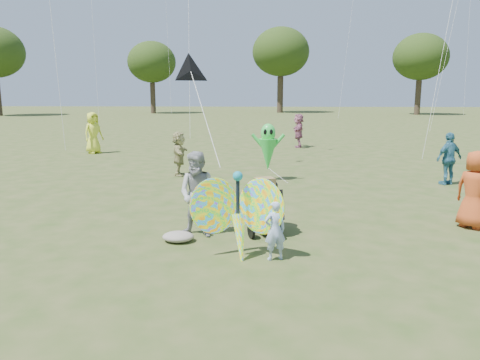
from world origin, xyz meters
name	(u,v)px	position (x,y,z in m)	size (l,w,h in m)	color
ground	(247,269)	(0.00, 0.00, 0.00)	(160.00, 160.00, 0.00)	#51592B
child_girl	(275,230)	(0.42, 0.42, 0.49)	(0.36, 0.24, 0.99)	#A3B9E7
adult_man	(198,194)	(-0.98, 1.59, 0.80)	(0.78, 0.61, 1.60)	#9C9DA2
grey_bag	(178,237)	(-1.31, 1.25, 0.09)	(0.57, 0.47, 0.18)	gray
crowd_a	(474,190)	(4.37, 2.45, 0.78)	(0.76, 0.49, 1.55)	#BE491E
crowd_c	(449,159)	(5.56, 6.95, 0.76)	(0.89, 0.37, 1.53)	teal
crowd_d	(179,154)	(-2.53, 8.01, 0.71)	(1.32, 0.42, 1.42)	tan
crowd_g	(93,133)	(-7.31, 13.29, 0.90)	(0.88, 0.57, 1.80)	yellow
crowd_j	(299,131)	(1.83, 16.11, 0.82)	(1.52, 0.48, 1.63)	#9F5A75
jogging_stroller	(265,201)	(0.25, 1.90, 0.61)	(0.75, 1.14, 1.09)	black
butterfly_kite	(239,216)	(-0.17, 0.49, 0.69)	(1.74, 0.75, 1.63)	orange
delta_kite_rig	(191,72)	(-1.37, 3.44, 3.09)	(1.25, 2.08, 2.23)	black
alien_kite	(268,149)	(0.32, 7.29, 0.97)	(1.12, 0.69, 1.74)	green
tree_line	(299,52)	(3.67, 44.99, 6.86)	(91.78, 33.60, 10.79)	#3A2D21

